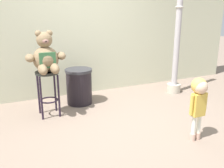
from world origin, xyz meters
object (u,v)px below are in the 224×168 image
object	(u,v)px
trash_bin	(79,86)
lamppost	(178,35)
child_walking	(199,96)
bar_stool_with_teddy	(48,85)
teddy_bear	(46,57)

from	to	relation	value
trash_bin	lamppost	size ratio (longest dim) A/B	0.22
child_walking	bar_stool_with_teddy	bearing A→B (deg)	-155.23
bar_stool_with_teddy	trash_bin	bearing A→B (deg)	27.30
bar_stool_with_teddy	trash_bin	distance (m)	0.72
trash_bin	teddy_bear	bearing A→B (deg)	-150.42
teddy_bear	trash_bin	bearing A→B (deg)	29.58
child_walking	lamppost	size ratio (longest dim) A/B	0.29
child_walking	lamppost	xyz separation A→B (m)	(1.01, 1.76, 0.58)
child_walking	lamppost	world-z (taller)	lamppost
bar_stool_with_teddy	lamppost	xyz separation A→B (m)	(2.63, 0.11, 0.68)
child_walking	lamppost	distance (m)	2.11
child_walking	lamppost	bearing A→B (deg)	130.38
child_walking	trash_bin	xyz separation A→B (m)	(-1.00, 1.97, -0.29)
bar_stool_with_teddy	child_walking	xyz separation A→B (m)	(1.62, -1.65, 0.10)
teddy_bear	trash_bin	world-z (taller)	teddy_bear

